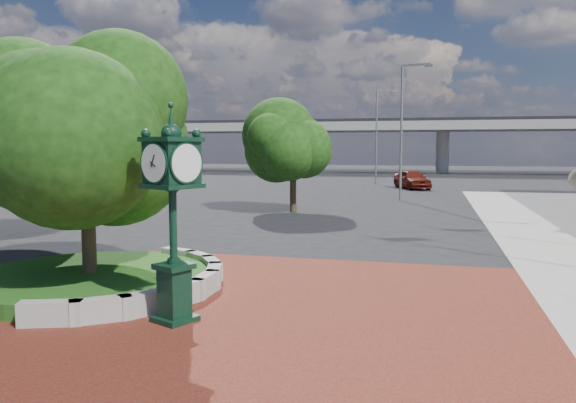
# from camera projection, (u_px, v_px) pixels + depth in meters

# --- Properties ---
(ground) EXTENTS (200.00, 200.00, 0.00)m
(ground) POSITION_uv_depth(u_px,v_px,m) (276.00, 301.00, 13.34)
(ground) COLOR black
(ground) RESTS_ON ground
(plaza) EXTENTS (12.00, 12.00, 0.04)m
(plaza) POSITION_uv_depth(u_px,v_px,m) (264.00, 312.00, 12.37)
(plaza) COLOR maroon
(plaza) RESTS_ON ground
(planter_wall) EXTENTS (2.96, 6.77, 0.54)m
(planter_wall) POSITION_uv_depth(u_px,v_px,m) (171.00, 283.00, 13.98)
(planter_wall) COLOR #9E9B93
(planter_wall) RESTS_ON ground
(grass_bed) EXTENTS (6.10, 6.10, 0.40)m
(grass_bed) POSITION_uv_depth(u_px,v_px,m) (90.00, 280.00, 14.55)
(grass_bed) COLOR #174F16
(grass_bed) RESTS_ON ground
(overpass) EXTENTS (90.00, 12.00, 7.50)m
(overpass) POSITION_uv_depth(u_px,v_px,m) (405.00, 127.00, 80.26)
(overpass) COLOR #9E9B93
(overpass) RESTS_ON ground
(tree_planter) EXTENTS (5.20, 5.20, 6.33)m
(tree_planter) POSITION_uv_depth(u_px,v_px,m) (86.00, 144.00, 14.21)
(tree_planter) COLOR #38281C
(tree_planter) RESTS_ON ground
(tree_street) EXTENTS (4.40, 4.40, 5.45)m
(tree_street) POSITION_uv_depth(u_px,v_px,m) (293.00, 154.00, 31.37)
(tree_street) COLOR #38281C
(tree_street) RESTS_ON ground
(post_clock) EXTENTS (1.17, 1.17, 4.46)m
(post_clock) POSITION_uv_depth(u_px,v_px,m) (173.00, 206.00, 11.44)
(post_clock) COLOR black
(post_clock) RESTS_ON ground
(parked_car) EXTENTS (3.80, 5.35, 1.69)m
(parked_car) POSITION_uv_depth(u_px,v_px,m) (412.00, 179.00, 48.95)
(parked_car) COLOR #60170D
(parked_car) RESTS_ON ground
(street_lamp_near) EXTENTS (2.03, 0.55, 9.12)m
(street_lamp_near) POSITION_uv_depth(u_px,v_px,m) (405.00, 122.00, 37.65)
(street_lamp_near) COLOR slate
(street_lamp_near) RESTS_ON ground
(street_lamp_far) EXTENTS (2.02, 0.68, 9.13)m
(street_lamp_far) POSITION_uv_depth(u_px,v_px,m) (379.00, 129.00, 54.40)
(street_lamp_far) COLOR slate
(street_lamp_far) RESTS_ON ground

